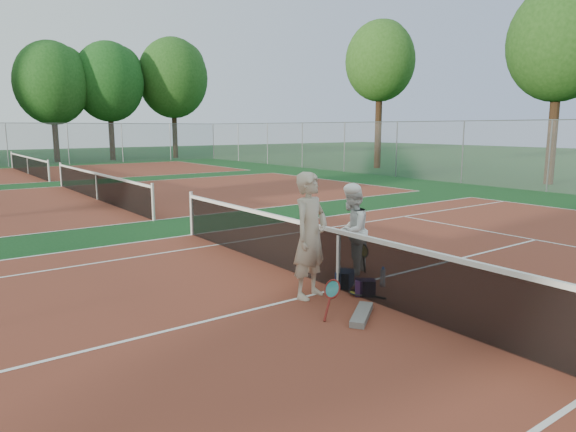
{
  "coord_description": "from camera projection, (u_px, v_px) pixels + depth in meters",
  "views": [
    {
      "loc": [
        -5.61,
        -6.17,
        2.68
      ],
      "look_at": [
        0.0,
        1.41,
        1.05
      ],
      "focal_mm": 32.0,
      "sensor_mm": 36.0,
      "label": 1
    }
  ],
  "objects": [
    {
      "name": "player_b",
      "position": [
        351.0,
        231.0,
        9.4
      ],
      "size": [
        0.98,
        0.9,
        1.62
      ],
      "primitive_type": "imported",
      "rotation": [
        0.0,
        0.0,
        3.59
      ],
      "color": "white",
      "rests_on": "ground"
    },
    {
      "name": "court_main",
      "position": [
        338.0,
        289.0,
        8.63
      ],
      "size": [
        23.77,
        10.97,
        0.01
      ],
      "primitive_type": "cube",
      "color": "maroon",
      "rests_on": "ground"
    },
    {
      "name": "tree_right_0",
      "position": [
        560.0,
        43.0,
        23.55
      ],
      "size": [
        4.71,
        4.71,
        9.27
      ],
      "color": "#382314",
      "rests_on": "ground"
    },
    {
      "name": "player_a",
      "position": [
        310.0,
        236.0,
        8.07
      ],
      "size": [
        0.84,
        0.68,
        2.0
      ],
      "primitive_type": "imported",
      "rotation": [
        0.0,
        0.0,
        0.3
      ],
      "color": "#BCA991",
      "rests_on": "ground"
    },
    {
      "name": "tree_back_3",
      "position": [
        52.0,
        83.0,
        39.43
      ],
      "size": [
        5.55,
        5.55,
        9.25
      ],
      "color": "#382314",
      "rests_on": "ground"
    },
    {
      "name": "fence_right",
      "position": [
        503.0,
        154.0,
        23.1
      ],
      "size": [
        0.06,
        54.5,
        3.0
      ],
      "primitive_type": null,
      "rotation": [
        0.0,
        0.0,
        1.57
      ],
      "color": "slate",
      "rests_on": "ground"
    },
    {
      "name": "ground",
      "position": [
        338.0,
        289.0,
        8.63
      ],
      "size": [
        130.0,
        130.0,
        0.0
      ],
      "primitive_type": "plane",
      "color": "#0F3915",
      "rests_on": "ground"
    },
    {
      "name": "tree_right_1",
      "position": [
        380.0,
        62.0,
        33.42
      ],
      "size": [
        4.53,
        4.53,
        9.56
      ],
      "color": "#382314",
      "rests_on": "ground"
    },
    {
      "name": "court_far_a",
      "position": [
        98.0,
        200.0,
        19.32
      ],
      "size": [
        23.77,
        10.97,
        0.01
      ],
      "primitive_type": "cube",
      "color": "maroon",
      "rests_on": "ground"
    },
    {
      "name": "court_far_b",
      "position": [
        29.0,
        174.0,
        30.02
      ],
      "size": [
        23.77,
        10.97,
        0.01
      ],
      "primitive_type": "cube",
      "color": "maroon",
      "rests_on": "ground"
    },
    {
      "name": "sports_bag_purple",
      "position": [
        365.0,
        288.0,
        8.27
      ],
      "size": [
        0.39,
        0.38,
        0.26
      ],
      "primitive_type": "cube",
      "rotation": [
        0.0,
        0.0,
        -0.72
      ],
      "color": "black",
      "rests_on": "ground"
    },
    {
      "name": "net_main",
      "position": [
        338.0,
        259.0,
        8.54
      ],
      "size": [
        0.1,
        10.98,
        1.02
      ],
      "primitive_type": null,
      "color": "black",
      "rests_on": "ground"
    },
    {
      "name": "racket_spare",
      "position": [
        357.0,
        294.0,
        8.27
      ],
      "size": [
        0.53,
        0.66,
        0.07
      ],
      "primitive_type": null,
      "rotation": [
        0.0,
        0.0,
        2.09
      ],
      "color": "black",
      "rests_on": "ground"
    },
    {
      "name": "fence_back",
      "position": [
        7.0,
        145.0,
        35.31
      ],
      "size": [
        32.0,
        0.06,
        3.0
      ],
      "primitive_type": null,
      "color": "slate",
      "rests_on": "ground"
    },
    {
      "name": "water_bottle",
      "position": [
        383.0,
        278.0,
        8.74
      ],
      "size": [
        0.09,
        0.09,
        0.3
      ],
      "primitive_type": "cylinder",
      "color": "silver",
      "rests_on": "ground"
    },
    {
      "name": "tree_back_4",
      "position": [
        109.0,
        82.0,
        41.78
      ],
      "size": [
        5.61,
        5.61,
        9.6
      ],
      "color": "#382314",
      "rests_on": "ground"
    },
    {
      "name": "racket_black_held",
      "position": [
        362.0,
        259.0,
        9.41
      ],
      "size": [
        0.26,
        0.31,
        0.59
      ],
      "primitive_type": null,
      "rotation": [
        0.0,
        0.0,
        3.45
      ],
      "color": "black",
      "rests_on": "ground"
    },
    {
      "name": "net_far_b",
      "position": [
        28.0,
        165.0,
        29.93
      ],
      "size": [
        0.1,
        10.98,
        1.02
      ],
      "primitive_type": null,
      "color": "black",
      "rests_on": "ground"
    },
    {
      "name": "net_far_a",
      "position": [
        97.0,
        186.0,
        19.24
      ],
      "size": [
        0.1,
        10.98,
        1.02
      ],
      "primitive_type": null,
      "color": "black",
      "rests_on": "ground"
    },
    {
      "name": "sports_bag_navy",
      "position": [
        345.0,
        279.0,
        8.72
      ],
      "size": [
        0.43,
        0.39,
        0.28
      ],
      "primitive_type": "cube",
      "rotation": [
        0.0,
        0.0,
        0.53
      ],
      "color": "#101A32",
      "rests_on": "ground"
    },
    {
      "name": "racket_red",
      "position": [
        332.0,
        299.0,
        7.32
      ],
      "size": [
        0.42,
        0.38,
        0.53
      ],
      "primitive_type": null,
      "rotation": [
        0.0,
        0.0,
        0.41
      ],
      "color": "maroon",
      "rests_on": "ground"
    },
    {
      "name": "net_cover_canvas",
      "position": [
        362.0,
        315.0,
        7.31
      ],
      "size": [
        0.83,
        0.69,
        0.09
      ],
      "primitive_type": "cube",
      "rotation": [
        0.0,
        0.0,
        0.63
      ],
      "color": "#655F5B",
      "rests_on": "ground"
    },
    {
      "name": "tree_back_5",
      "position": [
        173.0,
        78.0,
        45.0
      ],
      "size": [
        6.06,
        6.06,
        10.46
      ],
      "color": "#382314",
      "rests_on": "ground"
    }
  ]
}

